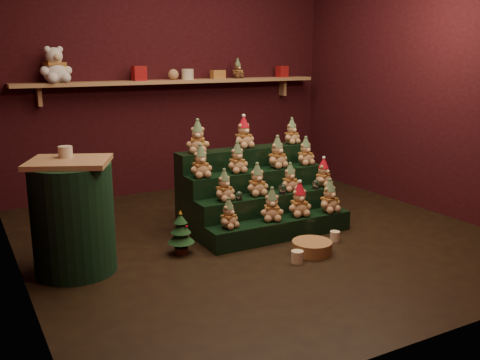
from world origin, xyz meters
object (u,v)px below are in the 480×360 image
snow_globe_a (239,196)px  brown_bear (238,69)px  side_table (73,217)px  white_bear (54,60)px  riser_tier_front (281,229)px  snow_globe_b (283,189)px  mug_right (335,236)px  mug_left (297,257)px  snow_globe_c (316,184)px  wicker_basket (312,247)px  mini_christmas_tree (181,233)px

snow_globe_a → brown_bear: bearing=61.8°
side_table → white_bear: 2.18m
riser_tier_front → brown_bear: (0.63, 1.97, 1.34)m
snow_globe_b → mug_right: (0.26, -0.45, -0.36)m
mug_right → snow_globe_b: bearing=120.3°
snow_globe_a → white_bear: size_ratio=0.18×
white_bear → riser_tier_front: bearing=-64.0°
riser_tier_front → mug_left: bearing=-110.1°
snow_globe_c → side_table: side_table is taller
riser_tier_front → snow_globe_c: 0.61m
riser_tier_front → side_table: side_table is taller
wicker_basket → white_bear: (-1.51, 2.41, 1.50)m
mug_right → brown_bear: bearing=83.6°
white_bear → side_table: bearing=-109.6°
mini_christmas_tree → mug_right: size_ratio=4.26×
mini_christmas_tree → brown_bear: bearing=50.5°
snow_globe_a → brown_bear: brown_bear is taller
mini_christmas_tree → wicker_basket: (0.95, -0.51, -0.13)m
wicker_basket → snow_globe_b: bearing=81.2°
mug_right → wicker_basket: (-0.35, -0.14, 0.01)m
side_table → brown_bear: size_ratio=3.86×
riser_tier_front → mug_right: 0.48m
snow_globe_c → mug_left: size_ratio=0.94×
riser_tier_front → white_bear: bearing=127.0°
snow_globe_c → mug_right: size_ratio=1.03×
snow_globe_a → wicker_basket: size_ratio=0.24×
mug_right → white_bear: bearing=129.5°
snow_globe_c → brown_bear: size_ratio=0.40×
riser_tier_front → brown_bear: bearing=72.2°
snow_globe_a → mug_right: snow_globe_a is taller
mug_left → wicker_basket: bearing=26.0°
white_bear → brown_bear: bearing=-11.0°
side_table → riser_tier_front: bearing=20.3°
snow_globe_c → mug_left: 1.05m
mug_right → wicker_basket: 0.38m
brown_bear → riser_tier_front: bearing=-116.0°
mug_right → wicker_basket: size_ratio=0.27×
mug_left → white_bear: 3.20m
mini_christmas_tree → brown_bear: size_ratio=1.68×
mug_left → mug_right: mug_left is taller
brown_bear → mug_right: bearing=-104.7°
side_table → mini_christmas_tree: (0.84, -0.05, -0.24)m
snow_globe_a → brown_bear: (0.97, 1.81, 1.03)m
mini_christmas_tree → white_bear: (-0.56, 1.89, 1.37)m
riser_tier_front → white_bear: size_ratio=3.04×
snow_globe_c → wicker_basket: size_ratio=0.27×
snow_globe_c → brown_bear: brown_bear is taller
white_bear → snow_globe_c: bearing=-53.5°
mug_right → white_bear: size_ratio=0.19×
snow_globe_b → mini_christmas_tree: (-1.04, -0.08, -0.23)m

